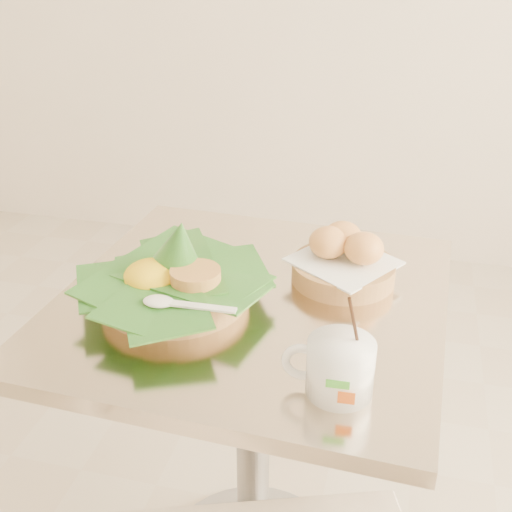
% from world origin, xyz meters
% --- Properties ---
extents(cafe_table, '(0.73, 0.73, 0.75)m').
position_xyz_m(cafe_table, '(0.09, 0.05, 0.53)').
color(cafe_table, gray).
rests_on(cafe_table, floor).
extents(rice_basket, '(0.34, 0.34, 0.17)m').
position_xyz_m(rice_basket, '(-0.04, 0.01, 0.80)').
color(rice_basket, '#A77E47').
rests_on(rice_basket, cafe_table).
extents(bread_basket, '(0.23, 0.23, 0.10)m').
position_xyz_m(bread_basket, '(0.25, 0.16, 0.79)').
color(bread_basket, '#A77E47').
rests_on(bread_basket, cafe_table).
extents(coffee_mug, '(0.14, 0.10, 0.17)m').
position_xyz_m(coffee_mug, '(0.28, -0.18, 0.80)').
color(coffee_mug, white).
rests_on(coffee_mug, cafe_table).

